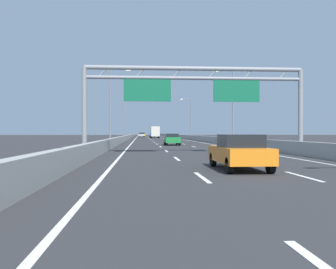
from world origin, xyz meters
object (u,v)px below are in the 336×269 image
object	(u,v)px
blue_car	(152,135)
yellow_car	(143,135)
green_car	(172,139)
streetlamp_left_mid	(112,101)
streetlamp_left_far	(125,116)
silver_car	(141,135)
streetlamp_right_mid	(231,102)
streetlamp_right_far	(190,116)
box_truck	(155,132)
sign_gantry	(194,88)
orange_car	(239,152)

from	to	relation	value
blue_car	yellow_car	bearing A→B (deg)	115.28
green_car	blue_car	size ratio (longest dim) A/B	1.04
streetlamp_left_mid	streetlamp_left_far	size ratio (longest dim) A/B	1.00
blue_car	silver_car	size ratio (longest dim) A/B	0.98
streetlamp_right_mid	streetlamp_left_far	distance (m)	41.97
streetlamp_right_far	box_truck	world-z (taller)	streetlamp_right_far
streetlamp_right_mid	streetlamp_left_far	world-z (taller)	same
streetlamp_left_mid	streetlamp_right_far	world-z (taller)	same
streetlamp_right_mid	silver_car	xyz separation A→B (m)	(-11.27, 76.24, -4.63)
streetlamp_left_mid	sign_gantry	bearing A→B (deg)	-68.91
sign_gantry	yellow_car	xyz separation A→B (m)	(-3.32, 101.97, -4.06)
streetlamp_right_mid	yellow_car	distance (m)	83.56
streetlamp_right_far	orange_car	xyz separation A→B (m)	(-7.27, -69.83, -4.65)
blue_car	streetlamp_left_far	bearing A→B (deg)	-101.19
blue_car	yellow_car	size ratio (longest dim) A/B	0.93
streetlamp_left_mid	yellow_car	bearing A→B (deg)	87.16
green_car	silver_car	size ratio (longest dim) A/B	1.02
green_car	box_truck	size ratio (longest dim) A/B	0.55
streetlamp_right_far	orange_car	world-z (taller)	streetlamp_right_far
streetlamp_left_mid	streetlamp_right_far	size ratio (longest dim) A/B	1.00
sign_gantry	streetlamp_left_far	distance (m)	58.94
streetlamp_right_mid	orange_car	world-z (taller)	streetlamp_right_mid
streetlamp_right_mid	silver_car	bearing A→B (deg)	98.41
streetlamp_left_far	orange_car	xyz separation A→B (m)	(7.66, -69.83, -4.65)
silver_car	orange_car	world-z (taller)	silver_car
sign_gantry	silver_car	bearing A→B (deg)	92.25
streetlamp_right_far	orange_car	size ratio (longest dim) A/B	2.24
sign_gantry	blue_car	distance (m)	95.33
sign_gantry	orange_car	bearing A→B (deg)	-88.79
streetlamp_left_mid	orange_car	xyz separation A→B (m)	(7.66, -30.61, -4.65)
streetlamp_right_mid	blue_car	distance (m)	76.53
silver_car	box_truck	size ratio (longest dim) A/B	0.54
streetlamp_left_mid	blue_car	bearing A→B (deg)	84.53
streetlamp_right_mid	box_truck	world-z (taller)	streetlamp_right_mid
silver_car	yellow_car	bearing A→B (deg)	86.14
streetlamp_right_mid	box_truck	distance (m)	57.61
yellow_car	box_truck	xyz separation A→B (m)	(3.37, -25.71, 0.97)
streetlamp_right_mid	streetlamp_left_mid	bearing A→B (deg)	180.00
streetlamp_right_mid	blue_car	size ratio (longest dim) A/B	2.24
blue_car	orange_car	size ratio (longest dim) A/B	1.00
streetlamp_left_far	blue_car	bearing A→B (deg)	78.81
yellow_car	streetlamp_left_mid	bearing A→B (deg)	-92.84
box_truck	blue_car	bearing A→B (deg)	90.59
orange_car	yellow_car	bearing A→B (deg)	91.80
yellow_car	streetlamp_right_mid	bearing A→B (deg)	-82.54
sign_gantry	green_car	distance (m)	18.83
yellow_car	streetlamp_left_far	bearing A→B (deg)	-95.39
streetlamp_right_mid	yellow_car	bearing A→B (deg)	97.46
silver_car	box_truck	distance (m)	19.62
green_car	orange_car	distance (m)	29.76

